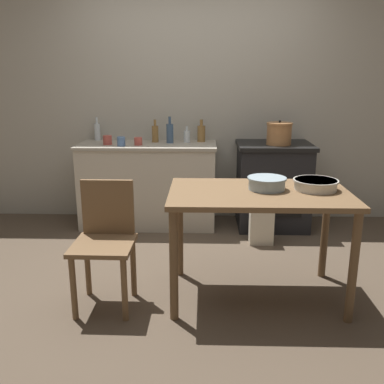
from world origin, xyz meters
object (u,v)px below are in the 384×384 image
(cup_center_right, at_px, (138,141))
(flour_sack, at_px, (261,226))
(stove, at_px, (272,185))
(bottle_center, at_px, (170,133))
(bottle_center_left, at_px, (97,131))
(work_table, at_px, (259,206))
(bottle_left, at_px, (187,136))
(mixing_bowl_large, at_px, (267,183))
(mixing_bowl_small, at_px, (316,184))
(cup_right, at_px, (107,140))
(chair, at_px, (105,239))
(stock_pot, at_px, (279,134))
(bottle_far_left, at_px, (201,133))
(cup_mid_right, at_px, (121,141))
(bottle_mid_left, at_px, (155,133))

(cup_center_right, bearing_deg, flour_sack, -19.47)
(stove, height_order, bottle_center, bottle_center)
(bottle_center_left, xyz_separation_m, cup_center_right, (0.49, -0.33, -0.06))
(work_table, distance_m, bottle_left, 1.75)
(work_table, height_order, mixing_bowl_large, mixing_bowl_large)
(work_table, bearing_deg, mixing_bowl_small, 8.05)
(cup_center_right, height_order, cup_right, cup_right)
(mixing_bowl_small, distance_m, cup_right, 2.24)
(chair, xyz_separation_m, stock_pot, (1.41, 1.55, 0.52))
(bottle_far_left, bearing_deg, work_table, -76.41)
(stove, distance_m, bottle_far_left, 0.92)
(cup_right, bearing_deg, work_table, -47.15)
(stove, height_order, chair, stove)
(bottle_center, bearing_deg, chair, -100.35)
(stock_pot, distance_m, cup_center_right, 1.40)
(bottle_far_left, distance_m, cup_right, 0.97)
(bottle_center_left, distance_m, cup_mid_right, 0.52)
(bottle_far_left, height_order, bottle_mid_left, bottle_mid_left)
(work_table, xyz_separation_m, mixing_bowl_large, (0.06, 0.05, 0.15))
(bottle_center, xyz_separation_m, cup_center_right, (-0.31, -0.15, -0.07))
(flour_sack, bearing_deg, cup_center_right, 160.53)
(bottle_far_left, height_order, cup_right, bottle_far_left)
(bottle_mid_left, bearing_deg, cup_center_right, -125.69)
(bottle_center_left, relative_size, cup_center_right, 3.07)
(bottle_center, xyz_separation_m, cup_right, (-0.62, -0.13, -0.06))
(mixing_bowl_large, distance_m, bottle_far_left, 1.70)
(mixing_bowl_small, xyz_separation_m, cup_center_right, (-1.43, 1.38, 0.08))
(mixing_bowl_large, distance_m, bottle_left, 1.70)
(cup_mid_right, xyz_separation_m, cup_right, (-0.16, 0.09, -0.00))
(chair, height_order, bottle_center_left, bottle_center_left)
(stove, height_order, cup_right, cup_right)
(chair, xyz_separation_m, bottle_center_left, (-0.49, 1.88, 0.49))
(bottle_mid_left, bearing_deg, stock_pot, -9.53)
(bottle_mid_left, xyz_separation_m, cup_mid_right, (-0.31, -0.27, -0.05))
(mixing_bowl_small, relative_size, cup_mid_right, 3.33)
(mixing_bowl_large, xyz_separation_m, bottle_left, (-0.61, 1.58, 0.10))
(stove, relative_size, cup_center_right, 10.96)
(bottle_far_left, bearing_deg, bottle_mid_left, -174.88)
(stove, xyz_separation_m, bottle_center, (-1.07, 0.07, 0.53))
(flour_sack, distance_m, bottle_left, 1.22)
(mixing_bowl_large, xyz_separation_m, cup_right, (-1.41, 1.40, 0.08))
(cup_mid_right, bearing_deg, bottle_far_left, 21.89)
(mixing_bowl_small, relative_size, cup_center_right, 3.81)
(cup_center_right, bearing_deg, cup_mid_right, -157.12)
(work_table, xyz_separation_m, flour_sack, (0.17, 1.01, -0.50))
(chair, relative_size, bottle_center, 3.15)
(flour_sack, relative_size, bottle_mid_left, 1.47)
(work_table, height_order, bottle_center, bottle_center)
(stock_pot, relative_size, bottle_left, 1.50)
(bottle_left, relative_size, cup_mid_right, 1.84)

